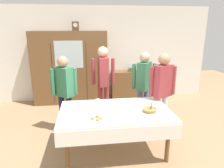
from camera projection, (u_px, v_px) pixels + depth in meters
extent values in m
plane|color=#997A56|center=(113.00, 144.00, 3.80)|extent=(12.00, 12.00, 0.00)
cube|color=silver|center=(101.00, 54.00, 5.96)|extent=(6.40, 0.10, 2.70)
cylinder|color=brown|center=(67.00, 149.00, 3.01)|extent=(0.07, 0.07, 0.74)
cylinder|color=brown|center=(168.00, 142.00, 3.20)|extent=(0.07, 0.07, 0.74)
cylinder|color=brown|center=(71.00, 123.00, 3.81)|extent=(0.07, 0.07, 0.74)
cylinder|color=brown|center=(151.00, 118.00, 4.01)|extent=(0.07, 0.07, 0.74)
cube|color=white|center=(115.00, 111.00, 3.40)|extent=(1.85, 1.13, 0.03)
cube|color=white|center=(121.00, 135.00, 2.90)|extent=(1.85, 0.01, 0.24)
cube|color=brown|center=(70.00, 68.00, 5.66)|extent=(2.05, 0.45, 2.02)
cube|color=silver|center=(69.00, 55.00, 5.33)|extent=(0.74, 0.01, 0.73)
cube|color=black|center=(53.00, 74.00, 5.41)|extent=(0.01, 0.01, 1.61)
cube|color=black|center=(87.00, 73.00, 5.52)|extent=(0.01, 0.01, 1.61)
cube|color=brown|center=(75.00, 26.00, 5.37)|extent=(0.18, 0.10, 0.24)
cylinder|color=white|center=(75.00, 25.00, 5.31)|extent=(0.11, 0.01, 0.11)
cube|color=black|center=(75.00, 24.00, 5.30)|extent=(0.00, 0.00, 0.04)
cube|color=black|center=(76.00, 25.00, 5.31)|extent=(0.05, 0.00, 0.00)
cube|color=brown|center=(131.00, 85.00, 6.08)|extent=(1.19, 0.35, 0.86)
cube|color=#3D754C|center=(131.00, 71.00, 5.96)|extent=(0.18, 0.24, 0.02)
cube|color=#B29333|center=(131.00, 70.00, 5.96)|extent=(0.15, 0.17, 0.03)
cube|color=#664C7A|center=(132.00, 69.00, 5.95)|extent=(0.13, 0.20, 0.03)
cube|color=#3D754C|center=(132.00, 68.00, 5.94)|extent=(0.17, 0.23, 0.03)
cylinder|color=silver|center=(126.00, 118.00, 3.12)|extent=(0.13, 0.13, 0.01)
cylinder|color=silver|center=(126.00, 116.00, 3.11)|extent=(0.08, 0.08, 0.05)
torus|color=silver|center=(128.00, 115.00, 3.12)|extent=(0.04, 0.01, 0.04)
cylinder|color=#47230F|center=(126.00, 114.00, 3.11)|extent=(0.06, 0.06, 0.01)
cylinder|color=white|center=(98.00, 102.00, 3.76)|extent=(0.13, 0.13, 0.01)
cylinder|color=white|center=(98.00, 101.00, 3.75)|extent=(0.08, 0.08, 0.05)
torus|color=white|center=(100.00, 100.00, 3.75)|extent=(0.04, 0.01, 0.04)
cylinder|color=white|center=(131.00, 111.00, 3.35)|extent=(0.13, 0.13, 0.01)
cylinder|color=white|center=(131.00, 109.00, 3.35)|extent=(0.08, 0.08, 0.05)
torus|color=white|center=(134.00, 109.00, 3.35)|extent=(0.04, 0.01, 0.04)
cylinder|color=#47230F|center=(131.00, 108.00, 3.34)|extent=(0.06, 0.06, 0.01)
cylinder|color=silver|center=(129.00, 105.00, 3.63)|extent=(0.13, 0.13, 0.01)
cylinder|color=silver|center=(129.00, 103.00, 3.63)|extent=(0.08, 0.08, 0.05)
torus|color=silver|center=(131.00, 103.00, 3.63)|extent=(0.04, 0.01, 0.04)
cylinder|color=#47230F|center=(129.00, 102.00, 3.62)|extent=(0.06, 0.06, 0.01)
cylinder|color=silver|center=(121.00, 106.00, 3.55)|extent=(0.13, 0.13, 0.01)
cylinder|color=silver|center=(121.00, 105.00, 3.54)|extent=(0.08, 0.08, 0.05)
torus|color=silver|center=(123.00, 105.00, 3.55)|extent=(0.04, 0.01, 0.04)
cylinder|color=#47230F|center=(121.00, 104.00, 3.54)|extent=(0.06, 0.06, 0.01)
cylinder|color=#9E7542|center=(150.00, 110.00, 3.34)|extent=(0.22, 0.22, 0.05)
torus|color=#9E7542|center=(150.00, 109.00, 3.33)|extent=(0.24, 0.24, 0.02)
cylinder|color=tan|center=(152.00, 106.00, 3.31)|extent=(0.02, 0.03, 0.12)
cylinder|color=tan|center=(152.00, 106.00, 3.32)|extent=(0.04, 0.04, 0.12)
cylinder|color=tan|center=(151.00, 106.00, 3.34)|extent=(0.03, 0.03, 0.12)
cylinder|color=white|center=(97.00, 119.00, 3.06)|extent=(0.28, 0.28, 0.01)
ellipsoid|color=#BC7F3D|center=(100.00, 118.00, 3.04)|extent=(0.07, 0.05, 0.04)
ellipsoid|color=#BC7F3D|center=(97.00, 116.00, 3.11)|extent=(0.07, 0.05, 0.04)
ellipsoid|color=#BC7F3D|center=(93.00, 118.00, 3.04)|extent=(0.07, 0.05, 0.04)
ellipsoid|color=#BC7F3D|center=(98.00, 119.00, 3.00)|extent=(0.07, 0.05, 0.04)
cube|color=silver|center=(107.00, 104.00, 3.68)|extent=(0.10, 0.01, 0.00)
ellipsoid|color=silver|center=(110.00, 104.00, 3.69)|extent=(0.03, 0.02, 0.01)
cube|color=silver|center=(157.00, 108.00, 3.50)|extent=(0.10, 0.01, 0.00)
ellipsoid|color=silver|center=(160.00, 108.00, 3.50)|extent=(0.03, 0.02, 0.01)
cube|color=silver|center=(109.00, 109.00, 3.46)|extent=(0.10, 0.01, 0.00)
ellipsoid|color=silver|center=(113.00, 109.00, 3.47)|extent=(0.03, 0.02, 0.01)
cylinder|color=slate|center=(139.00, 106.00, 4.53)|extent=(0.11, 0.11, 0.80)
cylinder|color=slate|center=(146.00, 106.00, 4.55)|extent=(0.11, 0.11, 0.80)
cube|color=#33704C|center=(144.00, 76.00, 4.35)|extent=(0.38, 0.41, 0.60)
sphere|color=tan|center=(145.00, 57.00, 4.24)|extent=(0.22, 0.22, 0.22)
cylinder|color=#33704C|center=(134.00, 76.00, 4.32)|extent=(0.08, 0.08, 0.54)
cylinder|color=#33704C|center=(154.00, 76.00, 4.38)|extent=(0.08, 0.08, 0.54)
cylinder|color=#933338|center=(100.00, 103.00, 4.68)|extent=(0.11, 0.11, 0.85)
cylinder|color=#933338|center=(107.00, 103.00, 4.70)|extent=(0.11, 0.11, 0.85)
cube|color=#933338|center=(103.00, 71.00, 4.48)|extent=(0.22, 0.37, 0.64)
sphere|color=#DBB293|center=(103.00, 52.00, 4.36)|extent=(0.23, 0.23, 0.23)
cylinder|color=#933338|center=(93.00, 72.00, 4.45)|extent=(0.08, 0.08, 0.57)
cylinder|color=#933338|center=(113.00, 71.00, 4.51)|extent=(0.08, 0.08, 0.57)
cylinder|color=#191E38|center=(62.00, 114.00, 4.16)|extent=(0.11, 0.11, 0.78)
cylinder|color=#191E38|center=(70.00, 113.00, 4.18)|extent=(0.11, 0.11, 0.78)
cube|color=#33704C|center=(64.00, 82.00, 3.98)|extent=(0.40, 0.39, 0.59)
sphere|color=tan|center=(62.00, 62.00, 3.87)|extent=(0.21, 0.21, 0.21)
cylinder|color=#33704C|center=(52.00, 82.00, 3.96)|extent=(0.08, 0.08, 0.53)
cylinder|color=#33704C|center=(75.00, 81.00, 4.01)|extent=(0.08, 0.08, 0.53)
cylinder|color=silver|center=(157.00, 115.00, 4.05)|extent=(0.11, 0.11, 0.82)
cylinder|color=silver|center=(164.00, 115.00, 4.07)|extent=(0.11, 0.11, 0.82)
cube|color=#933338|center=(163.00, 81.00, 3.86)|extent=(0.41, 0.33, 0.61)
sphere|color=tan|center=(164.00, 59.00, 3.75)|extent=(0.22, 0.22, 0.22)
cylinder|color=#933338|center=(152.00, 81.00, 3.83)|extent=(0.08, 0.08, 0.55)
cylinder|color=#933338|center=(174.00, 80.00, 3.89)|extent=(0.08, 0.08, 0.55)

